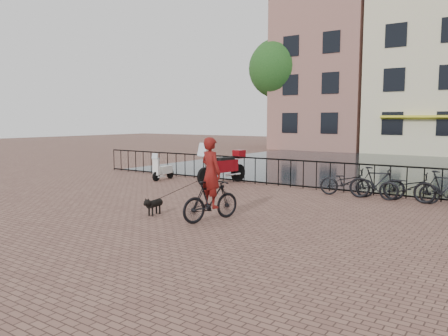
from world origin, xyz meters
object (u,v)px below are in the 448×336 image
Objects in this scene: dog at (154,206)px; scooter at (163,166)px; cyclist at (211,184)px; motorcycle at (222,162)px.

dog is 0.57× the size of scooter.
cyclist is at bearing 3.14° from dog.
cyclist is at bearing -46.49° from motorcycle.
dog is at bearing -56.08° from scooter.
dog is 5.86m from motorcycle.
motorcycle is 2.67m from scooter.
scooter is at bearing -22.76° from cyclist.
scooter is at bearing -158.24° from motorcycle.
dog is at bearing 26.75° from cyclist.
cyclist is at bearing -45.37° from scooter.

